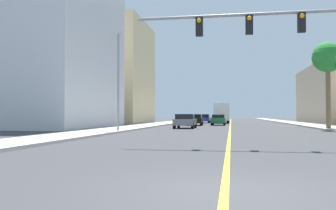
{
  "coord_description": "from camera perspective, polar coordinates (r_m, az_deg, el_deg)",
  "views": [
    {
      "loc": [
        0.12,
        -6.56,
        1.36
      ],
      "look_at": [
        -4.39,
        19.4,
        2.05
      ],
      "focal_mm": 38.96,
      "sensor_mm": 36.0,
      "label": 1
    }
  ],
  "objects": [
    {
      "name": "car_green",
      "position": [
        47.35,
        7.89,
        -2.27
      ],
      "size": [
        1.8,
        4.46,
        1.36
      ],
      "rotation": [
        0.0,
        0.0,
        -0.01
      ],
      "color": "#196638",
      "rests_on": "ground"
    },
    {
      "name": "building_left_far",
      "position": [
        60.38,
        -11.14,
        4.85
      ],
      "size": [
        16.32,
        14.72,
        16.04
      ],
      "primitive_type": "cube",
      "color": "beige",
      "rests_on": "ground"
    },
    {
      "name": "sidewalk_right",
      "position": [
        49.48,
        20.89,
        -2.9
      ],
      "size": [
        3.24,
        168.0,
        0.15
      ],
      "primitive_type": "cube",
      "color": "#9E9B93",
      "rests_on": "ground"
    },
    {
      "name": "street_lamp",
      "position": [
        28.38,
        -7.8,
        4.65
      ],
      "size": [
        0.56,
        0.28,
        7.65
      ],
      "color": "gray",
      "rests_on": "sidewalk_left"
    },
    {
      "name": "car_gray",
      "position": [
        36.2,
        2.71,
        -2.49
      ],
      "size": [
        1.97,
        4.07,
        1.41
      ],
      "rotation": [
        0.0,
        0.0,
        0.0
      ],
      "color": "slate",
      "rests_on": "ground"
    },
    {
      "name": "lane_marking_center",
      "position": [
        48.58,
        9.73,
        -3.09
      ],
      "size": [
        0.16,
        144.0,
        0.01
      ],
      "primitive_type": "cube",
      "color": "yellow",
      "rests_on": "ground"
    },
    {
      "name": "building_left_near",
      "position": [
        41.13,
        -17.11,
        8.15
      ],
      "size": [
        10.14,
        16.81,
        16.43
      ],
      "primitive_type": "cube",
      "color": "silver",
      "rests_on": "ground"
    },
    {
      "name": "palm_far",
      "position": [
        35.55,
        23.71,
        6.63
      ],
      "size": [
        2.72,
        2.72,
        7.68
      ],
      "color": "brown",
      "rests_on": "sidewalk_right"
    },
    {
      "name": "sidewalk_left",
      "position": [
        49.53,
        -1.42,
        -3.0
      ],
      "size": [
        3.24,
        168.0,
        0.15
      ],
      "primitive_type": "cube",
      "color": "beige",
      "rests_on": "ground"
    },
    {
      "name": "car_black",
      "position": [
        45.84,
        4.22,
        -2.28
      ],
      "size": [
        2.01,
        4.54,
        1.41
      ],
      "rotation": [
        0.0,
        0.0,
        0.03
      ],
      "color": "black",
      "rests_on": "ground"
    },
    {
      "name": "traffic_signal_mast",
      "position": [
        16.87,
        22.98,
        10.11
      ],
      "size": [
        12.5,
        0.36,
        5.95
      ],
      "color": "gray",
      "rests_on": "sidewalk_right"
    },
    {
      "name": "car_blue",
      "position": [
        59.87,
        5.72,
        -2.1
      ],
      "size": [
        1.86,
        4.59,
        1.42
      ],
      "rotation": [
        0.0,
        0.0,
        -0.01
      ],
      "color": "#1E389E",
      "rests_on": "ground"
    },
    {
      "name": "delivery_truck",
      "position": [
        59.05,
        8.33,
        -1.24
      ],
      "size": [
        2.64,
        7.64,
        3.05
      ],
      "rotation": [
        0.0,
        0.0,
        0.03
      ],
      "color": "red",
      "rests_on": "ground"
    },
    {
      "name": "ground",
      "position": [
        48.58,
        9.73,
        -3.09
      ],
      "size": [
        192.0,
        192.0,
        0.0
      ],
      "primitive_type": "plane",
      "color": "#38383A"
    }
  ]
}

